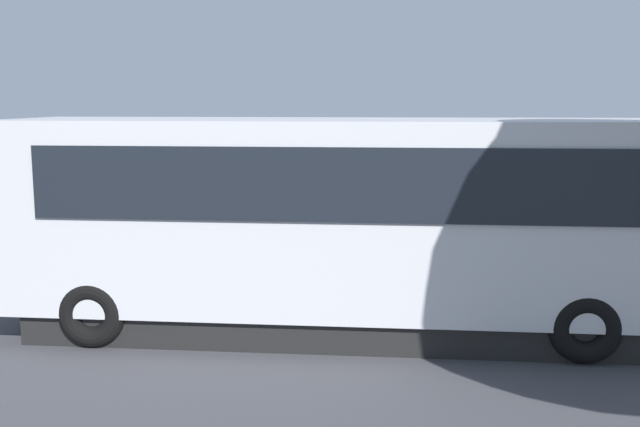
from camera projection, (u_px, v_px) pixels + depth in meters
ground_plane at (373, 260)px, 16.36m from camera, size 80.00×80.00×0.00m
tour_bus at (336, 226)px, 11.12m from camera, size 9.85×2.68×3.25m
spectator_far_left at (442, 229)px, 13.96m from camera, size 0.58×0.38×1.82m
spectator_left at (373, 234)px, 13.97m from camera, size 0.57×0.31×1.69m
spectator_centre at (309, 229)px, 14.01m from camera, size 0.58×0.34×1.81m
parked_motorcycle_silver at (491, 269)px, 13.36m from camera, size 2.04×0.67×0.99m
stunt_motorcycle at (238, 201)px, 18.64m from camera, size 1.88×1.15×1.64m
traffic_cone at (338, 226)px, 19.03m from camera, size 0.34×0.34×0.63m
bay_line_a at (640, 256)px, 16.81m from camera, size 0.25×3.87×0.01m
bay_line_b at (507, 253)px, 17.14m from camera, size 0.28×4.58×0.01m
bay_line_c at (379, 250)px, 17.46m from camera, size 0.26×4.22×0.01m
bay_line_d at (255, 247)px, 17.78m from camera, size 0.27×4.38×0.01m
bay_line_e at (136, 245)px, 18.10m from camera, size 0.27×4.52×0.01m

